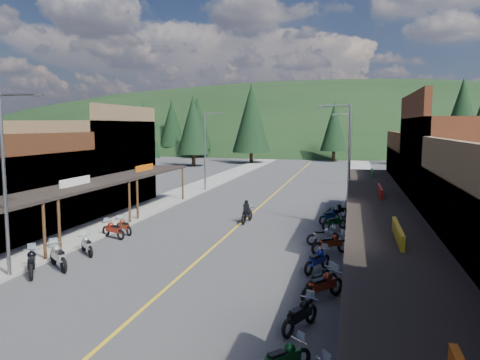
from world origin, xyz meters
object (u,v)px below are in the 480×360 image
Objects in this scene: pine_4 at (419,122)px; pine_8 at (144,130)px; pine_0 at (108,127)px; pine_10 at (193,125)px; pine_7 at (172,123)px; streetlight_3 at (349,146)px; streetlight_2 at (347,159)px; bike_east_5 at (323,284)px; bike_east_10 at (335,222)px; shop_west_3 at (87,164)px; shop_west_2 at (3,192)px; bike_west_7 at (87,244)px; bike_east_4 at (300,314)px; shop_east_3 at (448,186)px; pine_11 at (462,121)px; pine_3 at (334,127)px; bike_west_9 at (124,226)px; bike_east_8 at (331,243)px; rider_on_bike at (247,213)px; bike_west_8 at (113,229)px; streetlight_0 at (7,177)px; pedestrian_east_a at (389,282)px; bike_east_9 at (323,235)px; streetlight_1 at (206,147)px; pine_1 at (197,123)px; bike_east_6 at (322,279)px; bike_east_12 at (336,210)px; bike_east_11 at (329,216)px; bike_west_6 at (58,255)px.

pine_4 reaches higher than pine_8.
pine_10 is (22.00, -12.00, 0.30)m from pine_0.
streetlight_3 is at bearing -49.74° from pine_7.
bike_east_5 is (-0.65, -13.39, -3.84)m from streetlight_2.
bike_east_10 is at bearing -49.87° from pine_0.
streetlight_3 is at bearing 42.04° from shop_west_3.
pine_10 is (-4.25, 48.30, 4.25)m from shop_west_2.
pine_8 is at bearing -179.51° from bike_east_10.
bike_west_7 is at bearing -61.88° from pine_0.
bike_east_5 is at bearing 104.53° from bike_east_4.
pine_0 is at bearing 178.03° from pine_4.
pine_11 reaches higher than shop_east_3.
streetlight_2 is 0.73× the size of pine_3.
pine_0 reaches higher than bike_west_7.
pine_8 is at bearing 102.15° from shop_west_2.
bike_east_8 is (12.54, -1.65, 0.08)m from bike_west_9.
pine_3 is 5.05× the size of rider_on_bike.
shop_west_2 is 0.94× the size of pine_10.
bike_west_8 is at bearing -99.15° from pine_3.
pine_10 is 54.84m from bike_east_8.
streetlight_0 is 0.73× the size of pine_3.
pine_11 is 45.45m from pedestrian_east_a.
pine_11 is at bearing 58.51° from streetlight_0.
pine_10 is (-11.05, 56.00, 2.32)m from streetlight_0.
rider_on_bike is 15.92m from pedestrian_east_a.
shop_east_3 reaches higher than bike_east_10.
bike_east_8 is 1.98m from bike_east_9.
streetlight_1 is 4.27× the size of bike_west_9.
pedestrian_east_a reaches higher than bike_east_9.
streetlight_2 reaches higher than bike_west_9.
rider_on_bike is (24.36, -62.02, -6.59)m from pine_1.
shop_west_3 is at bearing 176.22° from bike_east_6.
bike_east_8 is at bearing -15.26° from bike_east_9.
bike_east_12 is (-0.01, 9.42, 0.03)m from bike_east_8.
pine_1 reaches higher than rider_on_bike.
shop_east_3 is 5.50× the size of bike_west_8.
pine_0 is 69.27m from bike_west_8.
pine_4 reaches higher than bike_east_5.
bike_east_9 is 0.99× the size of bike_east_11.
pine_8 is at bearing 156.90° from bike_east_6.
bike_east_8 is 0.96× the size of bike_east_12.
shop_west_3 is 6.58× the size of pedestrian_east_a.
shop_west_2 is 5.62× the size of bike_east_9.
shop_west_3 is 5.70× the size of bike_west_7.
bike_east_9 is (-1.14, -4.85, -3.91)m from streetlight_2.
shop_east_3 reaches higher than bike_east_11.
pine_4 reaches higher than bike_west_6.
bike_west_9 is (-13.19, -5.12, -3.93)m from streetlight_2.
streetlight_1 is 0.65× the size of pine_11.
bike_west_9 is 8.35m from rider_on_bike.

